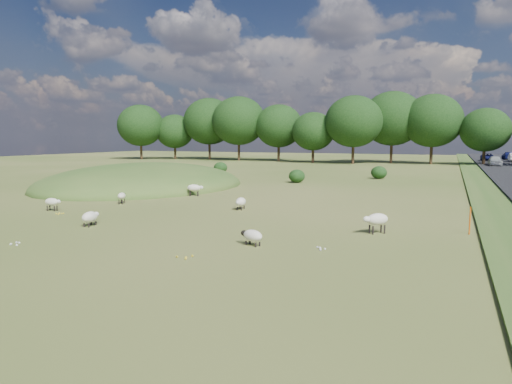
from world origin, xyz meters
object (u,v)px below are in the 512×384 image
sheep_3 (90,217)px  sheep_2 (241,202)px  sheep_6 (52,202)px  car_3 (488,157)px  sheep_4 (194,188)px  marker_post (470,221)px  sheep_0 (252,236)px  sheep_1 (377,219)px  car_7 (495,161)px  sheep_5 (122,196)px  car_2 (508,156)px

sheep_3 → sheep_2: bearing=-41.7°
sheep_3 → sheep_6: (-5.21, 2.62, 0.08)m
sheep_3 → car_3: size_ratio=0.27×
sheep_4 → car_3: size_ratio=0.27×
sheep_6 → marker_post: bearing=-0.1°
sheep_0 → sheep_6: (-13.81, 3.22, 0.12)m
sheep_1 → sheep_6: sheep_1 is taller
sheep_3 → car_3: car_3 is taller
sheep_6 → car_7: bearing=57.5°
sheep_1 → sheep_5: 16.36m
sheep_5 → car_7: (24.70, 49.58, 0.45)m
car_3 → sheep_2: bearing=-104.8°
sheep_5 → car_3: (24.70, 64.27, 0.37)m
sheep_4 → sheep_1: bearing=-49.4°
car_2 → car_7: (-3.80, -21.54, 0.03)m
sheep_0 → car_3: car_3 is taller
sheep_3 → sheep_4: (-1.22, 11.57, 0.15)m
sheep_3 → car_2: car_2 is taller
marker_post → sheep_4: bearing=159.3°
sheep_2 → sheep_1: bearing=56.4°
sheep_4 → car_3: bearing=49.8°
marker_post → car_3: 65.96m
marker_post → sheep_1: 3.95m
sheep_6 → car_3: car_3 is taller
sheep_0 → sheep_2: (-4.16, 7.83, 0.05)m
sheep_4 → sheep_6: sheep_4 is taller
sheep_3 → sheep_4: bearing=-4.2°
car_2 → car_3: 7.84m
sheep_3 → sheep_1: bearing=-84.6°
sheep_3 → car_7: size_ratio=0.30×
sheep_1 → sheep_2: size_ratio=0.92×
sheep_1 → car_2: 75.04m
sheep_0 → sheep_4: sheep_4 is taller
car_3 → sheep_4: bearing=-110.8°
car_2 → sheep_4: bearing=68.3°
marker_post → sheep_0: size_ratio=1.07×
sheep_2 → sheep_4: 7.14m
sheep_6 → sheep_5: bearing=58.9°
sheep_0 → sheep_1: bearing=-114.1°
sheep_4 → sheep_0: bearing=-70.5°
sheep_3 → sheep_6: sheep_6 is taller
marker_post → sheep_3: marker_post is taller
car_3 → car_7: 14.69m
car_2 → car_3: car_2 is taller
sheep_6 → car_3: (26.47, 68.08, 0.36)m
sheep_5 → car_3: 68.85m
sheep_2 → sheep_3: size_ratio=1.02×
sheep_1 → sheep_3: size_ratio=0.94×
sheep_6 → sheep_0: bearing=-19.3°
sheep_1 → sheep_4: size_ratio=0.96×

